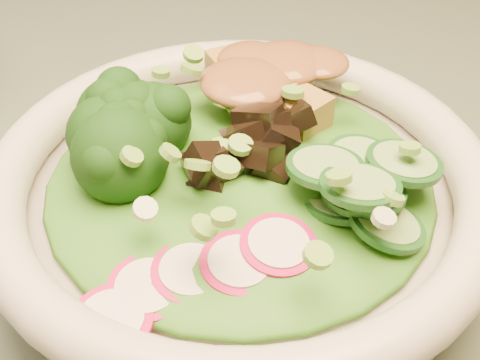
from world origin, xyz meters
TOP-DOWN VIEW (x-y plane):
  - dining_table at (0.00, 0.00)m, footprint 1.20×0.80m
  - salad_bowl at (-0.12, -0.08)m, footprint 0.31×0.31m
  - lettuce_bed at (-0.12, -0.08)m, footprint 0.23×0.23m
  - broccoli_florets at (-0.17, -0.03)m, footprint 0.11×0.10m
  - radish_slices at (-0.17, -0.14)m, footprint 0.13×0.08m
  - cucumber_slices at (-0.06, -0.13)m, footprint 0.10×0.10m
  - mushroom_heap at (-0.11, -0.07)m, footprint 0.10×0.10m
  - tofu_cubes at (-0.06, -0.03)m, footprint 0.12×0.10m
  - peanut_sauce at (-0.06, -0.03)m, footprint 0.08×0.06m
  - scallion_garnish at (-0.12, -0.08)m, footprint 0.22×0.22m

SIDE VIEW (x-z plane):
  - dining_table at x=0.00m, z-range 0.26..1.01m
  - salad_bowl at x=-0.12m, z-range 0.75..0.84m
  - lettuce_bed at x=-0.12m, z-range 0.80..0.83m
  - radish_slices at x=-0.17m, z-range 0.81..0.83m
  - cucumber_slices at x=-0.06m, z-range 0.81..0.85m
  - tofu_cubes at x=-0.06m, z-range 0.81..0.85m
  - mushroom_heap at x=-0.11m, z-range 0.81..0.86m
  - broccoli_florets at x=-0.17m, z-range 0.81..0.86m
  - scallion_garnish at x=-0.12m, z-range 0.83..0.86m
  - peanut_sauce at x=-0.06m, z-range 0.84..0.86m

